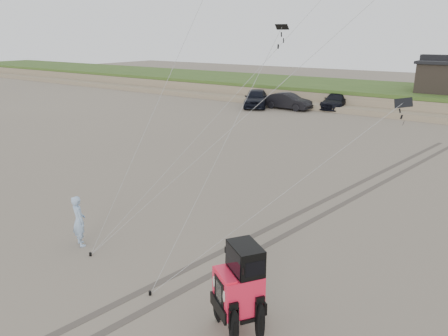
% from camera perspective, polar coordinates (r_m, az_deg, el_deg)
% --- Properties ---
extents(ground, '(160.00, 160.00, 0.00)m').
position_cam_1_polar(ground, '(13.73, -8.48, -13.29)').
color(ground, '#6B6054').
rests_on(ground, ground).
extents(dune_ridge, '(160.00, 14.25, 1.73)m').
position_cam_1_polar(dune_ridge, '(47.01, 25.33, 8.05)').
color(dune_ridge, '#7A6B54').
rests_on(dune_ridge, ground).
extents(truck_a, '(4.22, 5.59, 1.77)m').
position_cam_1_polar(truck_a, '(43.49, 4.19, 9.10)').
color(truck_a, black).
rests_on(truck_a, ground).
extents(truck_b, '(4.73, 1.84, 1.54)m').
position_cam_1_polar(truck_b, '(42.56, 8.32, 8.63)').
color(truck_b, black).
rests_on(truck_b, ground).
extents(truck_c, '(2.70, 5.34, 1.49)m').
position_cam_1_polar(truck_c, '(43.81, 14.46, 8.48)').
color(truck_c, black).
rests_on(truck_c, ground).
extents(jeep, '(4.42, 5.23, 1.82)m').
position_cam_1_polar(jeep, '(10.79, 1.86, -16.65)').
color(jeep, '#FF1F41').
rests_on(jeep, ground).
extents(man, '(0.75, 0.62, 1.77)m').
position_cam_1_polar(man, '(15.57, -18.42, -6.56)').
color(man, '#899ED4').
rests_on(man, ground).
extents(stake_main, '(0.08, 0.08, 0.12)m').
position_cam_1_polar(stake_main, '(15.07, -17.05, -10.71)').
color(stake_main, black).
rests_on(stake_main, ground).
extents(stake_aux, '(0.08, 0.08, 0.12)m').
position_cam_1_polar(stake_aux, '(12.68, -9.64, -15.82)').
color(stake_aux, black).
rests_on(stake_aux, ground).
extents(tire_tracks, '(5.22, 29.74, 0.01)m').
position_cam_1_polar(tire_tracks, '(18.87, 13.29, -4.82)').
color(tire_tracks, '#4C443D').
rests_on(tire_tracks, ground).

